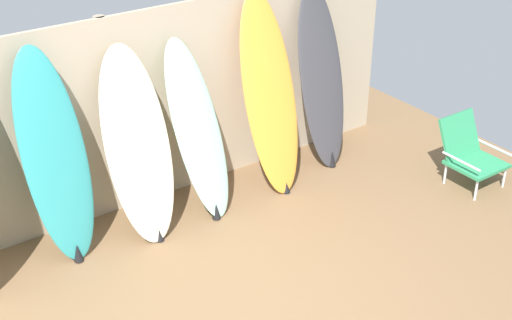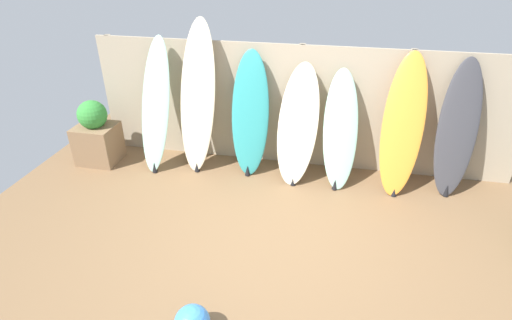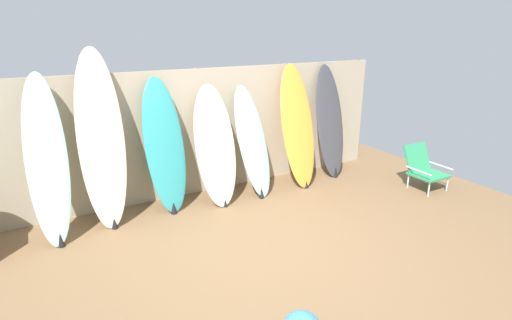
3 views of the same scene
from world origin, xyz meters
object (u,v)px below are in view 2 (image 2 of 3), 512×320
at_px(surfboard_seafoam_0, 156,107).
at_px(surfboard_seafoam_4, 340,131).
at_px(planter_box, 97,135).
at_px(surfboard_cream_1, 198,98).
at_px(surfboard_orange_5, 403,126).
at_px(surfboard_cream_3, 298,126).
at_px(surfboard_charcoal_6, 457,130).
at_px(surfboard_teal_2, 250,115).

height_order(surfboard_seafoam_0, surfboard_seafoam_4, surfboard_seafoam_0).
bearing_deg(planter_box, surfboard_cream_1, 8.05).
bearing_deg(surfboard_orange_5, surfboard_cream_1, 179.02).
bearing_deg(surfboard_seafoam_4, surfboard_cream_3, 179.63).
distance_m(surfboard_seafoam_0, planter_box, 1.09).
bearing_deg(surfboard_charcoal_6, surfboard_cream_3, -177.60).
bearing_deg(surfboard_seafoam_4, surfboard_cream_1, 178.32).
distance_m(surfboard_cream_1, surfboard_charcoal_6, 3.50).
bearing_deg(planter_box, surfboard_cream_3, 3.17).
height_order(surfboard_cream_1, planter_box, surfboard_cream_1).
xyz_separation_m(surfboard_teal_2, surfboard_cream_3, (0.68, -0.06, -0.07)).
distance_m(surfboard_cream_1, surfboard_orange_5, 2.81).
height_order(surfboard_seafoam_0, surfboard_teal_2, surfboard_seafoam_0).
height_order(surfboard_seafoam_0, surfboard_orange_5, surfboard_seafoam_0).
relative_size(surfboard_seafoam_0, surfboard_teal_2, 1.08).
bearing_deg(surfboard_seafoam_0, surfboard_charcoal_6, 1.92).
bearing_deg(surfboard_orange_5, surfboard_seafoam_4, -179.18).
xyz_separation_m(surfboard_cream_1, surfboard_seafoam_4, (2.02, -0.06, -0.29)).
distance_m(surfboard_cream_3, planter_box, 3.04).
xyz_separation_m(surfboard_seafoam_0, surfboard_seafoam_4, (2.62, 0.05, -0.16)).
xyz_separation_m(surfboard_teal_2, surfboard_orange_5, (2.04, -0.05, 0.04)).
bearing_deg(surfboard_seafoam_0, surfboard_teal_2, 4.71).
distance_m(surfboard_cream_1, surfboard_teal_2, 0.78).
relative_size(surfboard_cream_1, surfboard_orange_5, 1.17).
height_order(surfboard_teal_2, surfboard_charcoal_6, surfboard_charcoal_6).
xyz_separation_m(surfboard_cream_1, surfboard_orange_5, (2.80, -0.05, -0.15)).
bearing_deg(surfboard_seafoam_0, surfboard_orange_5, 0.99).
height_order(surfboard_cream_1, surfboard_charcoal_6, surfboard_cream_1).
bearing_deg(planter_box, surfboard_seafoam_0, 6.80).
xyz_separation_m(surfboard_cream_1, surfboard_charcoal_6, (3.49, 0.03, -0.19)).
xyz_separation_m(surfboard_seafoam_0, surfboard_cream_1, (0.61, 0.11, 0.13)).
bearing_deg(planter_box, surfboard_teal_2, 5.58).
bearing_deg(surfboard_seafoam_4, surfboard_charcoal_6, 3.48).
distance_m(surfboard_seafoam_4, surfboard_orange_5, 0.80).
xyz_separation_m(surfboard_seafoam_0, surfboard_teal_2, (1.37, 0.11, -0.06)).
bearing_deg(surfboard_cream_1, surfboard_teal_2, 0.43).
xyz_separation_m(surfboard_charcoal_6, planter_box, (-5.06, -0.25, -0.44)).
bearing_deg(surfboard_charcoal_6, surfboard_cream_1, -179.50).
relative_size(surfboard_cream_1, surfboard_seafoam_4, 1.37).
relative_size(surfboard_cream_3, planter_box, 1.63).
xyz_separation_m(surfboard_orange_5, planter_box, (-4.38, -0.17, -0.47)).
relative_size(surfboard_cream_3, surfboard_orange_5, 0.88).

